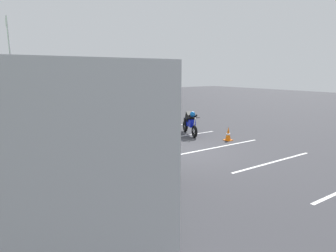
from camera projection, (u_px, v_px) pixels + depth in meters
ground_plane at (181, 152)px, 11.12m from camera, size 80.00×80.00×0.00m
tour_bus at (36, 127)px, 7.51m from camera, size 10.42×3.15×3.25m
spectator_far_left at (167, 150)px, 7.46m from camera, size 0.58×0.35×1.78m
spectator_left at (148, 141)px, 8.31m from camera, size 0.58×0.34×1.81m
spectator_centre at (128, 138)px, 9.18m from camera, size 0.58×0.36×1.66m
spectator_right at (106, 132)px, 9.86m from camera, size 0.58×0.37×1.73m
parked_motorcycle_silver at (119, 160)px, 8.50m from camera, size 2.05×0.61×0.99m
stunt_motorcycle at (190, 123)px, 14.08m from camera, size 1.97×0.91×1.23m
flagpole at (13, 77)px, 14.08m from camera, size 0.78×0.36×5.80m
traffic_cone at (228, 134)px, 12.94m from camera, size 0.34×0.34×0.63m
bay_line_b at (274, 162)px, 9.85m from camera, size 0.19×4.11×0.01m
bay_line_c at (221, 146)px, 11.91m from camera, size 0.20×4.32×0.01m
bay_line_d at (184, 136)px, 13.97m from camera, size 0.18×3.78×0.01m
bay_line_e at (157, 127)px, 16.03m from camera, size 0.19×3.98×0.01m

